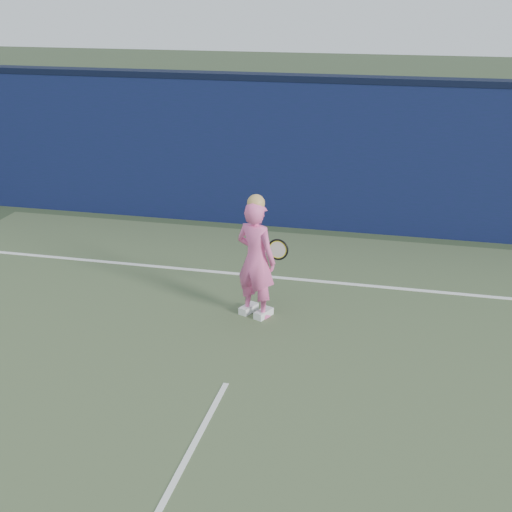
# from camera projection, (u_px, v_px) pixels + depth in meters

# --- Properties ---
(ground) EXTENTS (80.00, 80.00, 0.00)m
(ground) POSITION_uv_depth(u_px,v_px,m) (198.00, 439.00, 6.69)
(ground) COLOR #2E3E26
(ground) RESTS_ON ground
(backstop_wall) EXTENTS (24.00, 0.40, 2.50)m
(backstop_wall) POSITION_uv_depth(u_px,v_px,m) (312.00, 156.00, 12.15)
(backstop_wall) COLOR #0C1735
(backstop_wall) RESTS_ON ground
(wall_cap) EXTENTS (24.00, 0.42, 0.10)m
(wall_cap) POSITION_uv_depth(u_px,v_px,m) (314.00, 78.00, 11.68)
(wall_cap) COLOR black
(wall_cap) RESTS_ON backstop_wall
(player) EXTENTS (0.66, 0.56, 1.61)m
(player) POSITION_uv_depth(u_px,v_px,m) (256.00, 259.00, 8.92)
(player) COLOR pink
(player) RESTS_ON ground
(racket) EXTENTS (0.52, 0.19, 0.29)m
(racket) POSITION_uv_depth(u_px,v_px,m) (276.00, 250.00, 9.27)
(racket) COLOR black
(racket) RESTS_ON ground
(court_lines) EXTENTS (11.00, 12.04, 0.01)m
(court_lines) POSITION_uv_depth(u_px,v_px,m) (186.00, 459.00, 6.39)
(court_lines) COLOR white
(court_lines) RESTS_ON court_surface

